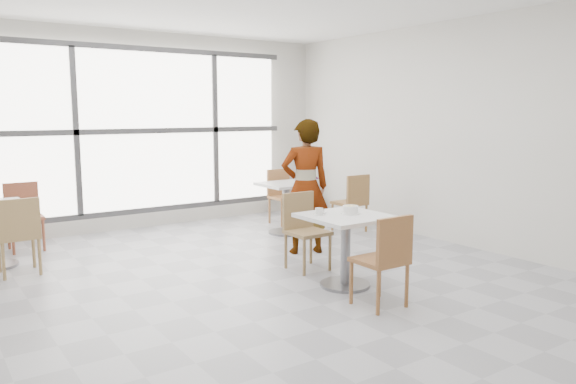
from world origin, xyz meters
TOP-DOWN VIEW (x-y plane):
  - floor at (0.00, 0.00)m, footprint 7.00×7.00m
  - wall_back at (0.00, 3.50)m, footprint 6.00×0.00m
  - wall_right at (3.00, 0.00)m, footprint 0.00×7.00m
  - window at (0.00, 3.44)m, footprint 4.60×0.07m
  - main_table at (0.54, -0.55)m, footprint 0.80×0.80m
  - chair_near at (0.42, -1.26)m, footprint 0.42×0.42m
  - chair_far at (0.59, 0.24)m, footprint 0.42×0.42m
  - oatmeal_bowl at (0.63, -0.53)m, footprint 0.21×0.21m
  - coffee_cup at (0.33, -0.38)m, footprint 0.16×0.13m
  - person at (1.02, 0.79)m, footprint 0.72×0.59m
  - bg_table_right at (1.46, 1.88)m, footprint 0.70×0.70m
  - bg_chair_left_near at (-2.16, 1.75)m, footprint 0.42×0.42m
  - bg_chair_left_far at (-1.91, 3.04)m, footprint 0.42×0.42m
  - bg_chair_right_near at (2.33, 1.37)m, footprint 0.42×0.42m
  - bg_chair_right_far at (1.83, 2.54)m, footprint 0.42×0.42m
  - plant_right at (2.70, 3.07)m, footprint 0.46×0.46m

SIDE VIEW (x-z plane):
  - floor at x=0.00m, z-range 0.00..0.00m
  - plant_right at x=2.70m, z-range 0.00..0.80m
  - bg_table_right at x=1.46m, z-range 0.11..0.86m
  - chair_near at x=0.42m, z-range 0.07..0.94m
  - chair_far at x=0.59m, z-range 0.07..0.94m
  - bg_chair_left_near at x=-2.16m, z-range 0.07..0.94m
  - bg_chair_left_far at x=-1.91m, z-range 0.07..0.94m
  - bg_chair_right_near at x=2.33m, z-range 0.07..0.94m
  - bg_chair_right_far at x=1.83m, z-range 0.07..0.94m
  - main_table at x=0.54m, z-range 0.15..0.90m
  - coffee_cup at x=0.33m, z-range 0.75..0.81m
  - oatmeal_bowl at x=0.63m, z-range 0.75..0.84m
  - person at x=1.02m, z-range 0.00..1.70m
  - window at x=0.00m, z-range 0.24..2.76m
  - wall_back at x=0.00m, z-range -1.50..4.50m
  - wall_right at x=3.00m, z-range -2.00..5.00m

